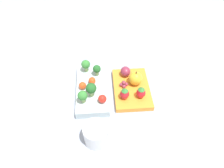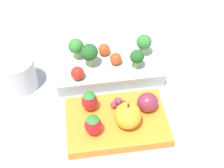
{
  "view_description": "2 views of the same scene",
  "coord_description": "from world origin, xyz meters",
  "px_view_note": "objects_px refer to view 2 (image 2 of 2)",
  "views": [
    {
      "loc": [
        -0.44,
        0.05,
        0.54
      ],
      "look_at": [
        0.0,
        -0.0,
        0.04
      ],
      "focal_mm": 32.0,
      "sensor_mm": 36.0,
      "label": 1
    },
    {
      "loc": [
        -0.07,
        -0.41,
        0.47
      ],
      "look_at": [
        0.0,
        -0.0,
        0.04
      ],
      "focal_mm": 50.0,
      "sensor_mm": 36.0,
      "label": 2
    }
  ],
  "objects_px": {
    "broccoli_floret_2": "(137,57)",
    "grape_cluster": "(119,104)",
    "cherry_tomato_1": "(77,73)",
    "drinking_cup": "(18,74)",
    "broccoli_floret_0": "(144,43)",
    "broccoli_floret_3": "(76,47)",
    "strawberry_0": "(90,100)",
    "plum": "(148,102)",
    "apple": "(128,116)",
    "cherry_tomato_2": "(104,50)",
    "bento_box_fruit": "(116,122)",
    "cherry_tomato_0": "(116,59)",
    "bento_box_savoury": "(109,68)",
    "broccoli_floret_1": "(89,53)",
    "strawberry_1": "(93,124)"
  },
  "relations": [
    {
      "from": "strawberry_1",
      "to": "broccoli_floret_0",
      "type": "bearing_deg",
      "value": 52.71
    },
    {
      "from": "bento_box_savoury",
      "to": "bento_box_fruit",
      "type": "bearing_deg",
      "value": -94.48
    },
    {
      "from": "bento_box_fruit",
      "to": "broccoli_floret_2",
      "type": "height_order",
      "value": "broccoli_floret_2"
    },
    {
      "from": "bento_box_fruit",
      "to": "cherry_tomato_0",
      "type": "bearing_deg",
      "value": 79.2
    },
    {
      "from": "broccoli_floret_3",
      "to": "cherry_tomato_1",
      "type": "distance_m",
      "value": 0.06
    },
    {
      "from": "bento_box_savoury",
      "to": "bento_box_fruit",
      "type": "relative_size",
      "value": 1.18
    },
    {
      "from": "broccoli_floret_0",
      "to": "plum",
      "type": "bearing_deg",
      "value": -101.27
    },
    {
      "from": "strawberry_0",
      "to": "plum",
      "type": "relative_size",
      "value": 1.17
    },
    {
      "from": "broccoli_floret_2",
      "to": "grape_cluster",
      "type": "bearing_deg",
      "value": -121.79
    },
    {
      "from": "grape_cluster",
      "to": "bento_box_savoury",
      "type": "bearing_deg",
      "value": 89.6
    },
    {
      "from": "bento_box_savoury",
      "to": "cherry_tomato_0",
      "type": "xyz_separation_m",
      "value": [
        0.02,
        -0.0,
        0.03
      ]
    },
    {
      "from": "broccoli_floret_1",
      "to": "apple",
      "type": "xyz_separation_m",
      "value": [
        0.05,
        -0.15,
        -0.02
      ]
    },
    {
      "from": "cherry_tomato_2",
      "to": "plum",
      "type": "xyz_separation_m",
      "value": [
        0.05,
        -0.15,
        -0.0
      ]
    },
    {
      "from": "cherry_tomato_2",
      "to": "drinking_cup",
      "type": "xyz_separation_m",
      "value": [
        -0.18,
        -0.03,
        -0.01
      ]
    },
    {
      "from": "cherry_tomato_1",
      "to": "broccoli_floret_3",
      "type": "bearing_deg",
      "value": 85.1
    },
    {
      "from": "cherry_tomato_1",
      "to": "apple",
      "type": "distance_m",
      "value": 0.14
    },
    {
      "from": "broccoli_floret_3",
      "to": "plum",
      "type": "distance_m",
      "value": 0.19
    },
    {
      "from": "broccoli_floret_1",
      "to": "drinking_cup",
      "type": "xyz_separation_m",
      "value": [
        -0.14,
        -0.0,
        -0.03
      ]
    },
    {
      "from": "cherry_tomato_1",
      "to": "drinking_cup",
      "type": "xyz_separation_m",
      "value": [
        -0.12,
        0.03,
        -0.01
      ]
    },
    {
      "from": "broccoli_floret_1",
      "to": "strawberry_1",
      "type": "distance_m",
      "value": 0.16
    },
    {
      "from": "bento_box_fruit",
      "to": "broccoli_floret_0",
      "type": "relative_size",
      "value": 3.9
    },
    {
      "from": "broccoli_floret_2",
      "to": "apple",
      "type": "distance_m",
      "value": 0.14
    },
    {
      "from": "bento_box_savoury",
      "to": "cherry_tomato_1",
      "type": "bearing_deg",
      "value": -155.71
    },
    {
      "from": "apple",
      "to": "grape_cluster",
      "type": "height_order",
      "value": "apple"
    },
    {
      "from": "cherry_tomato_2",
      "to": "broccoli_floret_2",
      "type": "bearing_deg",
      "value": -41.96
    },
    {
      "from": "broccoli_floret_2",
      "to": "cherry_tomato_0",
      "type": "relative_size",
      "value": 1.72
    },
    {
      "from": "bento_box_savoury",
      "to": "apple",
      "type": "distance_m",
      "value": 0.15
    },
    {
      "from": "strawberry_0",
      "to": "grape_cluster",
      "type": "relative_size",
      "value": 1.48
    },
    {
      "from": "bento_box_savoury",
      "to": "plum",
      "type": "relative_size",
      "value": 5.64
    },
    {
      "from": "strawberry_0",
      "to": "broccoli_floret_1",
      "type": "bearing_deg",
      "value": 81.98
    },
    {
      "from": "broccoli_floret_0",
      "to": "strawberry_0",
      "type": "xyz_separation_m",
      "value": [
        -0.13,
        -0.12,
        -0.02
      ]
    },
    {
      "from": "cherry_tomato_2",
      "to": "apple",
      "type": "relative_size",
      "value": 0.45
    },
    {
      "from": "broccoli_floret_3",
      "to": "apple",
      "type": "relative_size",
      "value": 0.85
    },
    {
      "from": "broccoli_floret_0",
      "to": "broccoli_floret_3",
      "type": "height_order",
      "value": "same"
    },
    {
      "from": "broccoli_floret_1",
      "to": "cherry_tomato_0",
      "type": "xyz_separation_m",
      "value": [
        0.05,
        -0.0,
        -0.02
      ]
    },
    {
      "from": "broccoli_floret_1",
      "to": "grape_cluster",
      "type": "relative_size",
      "value": 1.7
    },
    {
      "from": "cherry_tomato_2",
      "to": "strawberry_0",
      "type": "distance_m",
      "value": 0.14
    },
    {
      "from": "bento_box_fruit",
      "to": "strawberry_1",
      "type": "xyz_separation_m",
      "value": [
        -0.04,
        -0.02,
        0.03
      ]
    },
    {
      "from": "broccoli_floret_0",
      "to": "broccoli_floret_3",
      "type": "xyz_separation_m",
      "value": [
        -0.14,
        0.01,
        -0.0
      ]
    },
    {
      "from": "strawberry_1",
      "to": "apple",
      "type": "bearing_deg",
      "value": 5.81
    },
    {
      "from": "broccoli_floret_3",
      "to": "drinking_cup",
      "type": "xyz_separation_m",
      "value": [
        -0.12,
        -0.03,
        -0.02
      ]
    },
    {
      "from": "apple",
      "to": "bento_box_savoury",
      "type": "bearing_deg",
      "value": 92.63
    },
    {
      "from": "bento_box_savoury",
      "to": "bento_box_fruit",
      "type": "height_order",
      "value": "bento_box_savoury"
    },
    {
      "from": "cherry_tomato_1",
      "to": "drinking_cup",
      "type": "relative_size",
      "value": 0.39
    },
    {
      "from": "cherry_tomato_2",
      "to": "plum",
      "type": "distance_m",
      "value": 0.16
    },
    {
      "from": "bento_box_fruit",
      "to": "broccoli_floret_2",
      "type": "xyz_separation_m",
      "value": [
        0.06,
        0.12,
        0.05
      ]
    },
    {
      "from": "cherry_tomato_0",
      "to": "cherry_tomato_1",
      "type": "bearing_deg",
      "value": -160.74
    },
    {
      "from": "bento_box_fruit",
      "to": "cherry_tomato_0",
      "type": "distance_m",
      "value": 0.14
    },
    {
      "from": "broccoli_floret_1",
      "to": "drinking_cup",
      "type": "relative_size",
      "value": 0.77
    },
    {
      "from": "bento_box_savoury",
      "to": "broccoli_floret_0",
      "type": "height_order",
      "value": "broccoli_floret_0"
    }
  ]
}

